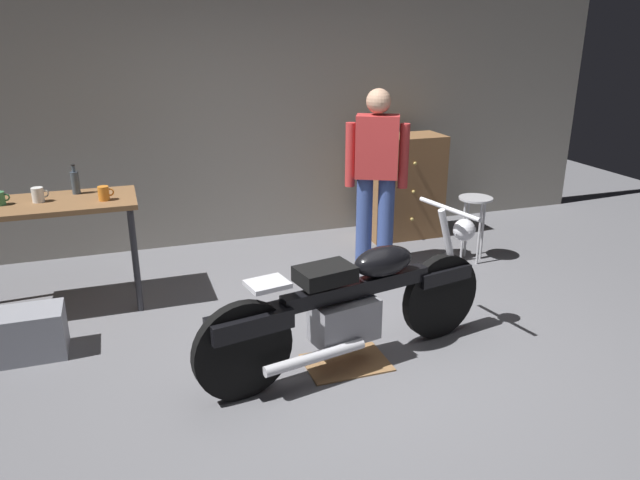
% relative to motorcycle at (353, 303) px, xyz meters
% --- Properties ---
extents(ground_plane, '(12.00, 12.00, 0.00)m').
position_rel_motorcycle_xyz_m(ground_plane, '(0.02, 0.01, -0.45)').
color(ground_plane, slate).
extents(back_wall, '(8.00, 0.12, 3.10)m').
position_rel_motorcycle_xyz_m(back_wall, '(0.02, 2.81, 1.10)').
color(back_wall, gray).
rests_on(back_wall, ground_plane).
extents(workbench, '(1.30, 0.64, 0.90)m').
position_rel_motorcycle_xyz_m(workbench, '(-1.92, 1.56, 0.34)').
color(workbench, brown).
rests_on(workbench, ground_plane).
extents(motorcycle, '(2.16, 0.76, 1.00)m').
position_rel_motorcycle_xyz_m(motorcycle, '(0.00, 0.00, 0.00)').
color(motorcycle, black).
rests_on(motorcycle, ground_plane).
extents(person_standing, '(0.52, 0.37, 1.67)m').
position_rel_motorcycle_xyz_m(person_standing, '(0.84, 1.55, 0.48)').
color(person_standing, '#384C8D').
rests_on(person_standing, ground_plane).
extents(shop_stool, '(0.32, 0.32, 0.64)m').
position_rel_motorcycle_xyz_m(shop_stool, '(1.82, 1.41, 0.05)').
color(shop_stool, '#B2B2B7').
rests_on(shop_stool, ground_plane).
extents(wooden_dresser, '(0.80, 0.47, 1.10)m').
position_rel_motorcycle_xyz_m(wooden_dresser, '(1.51, 2.31, 0.10)').
color(wooden_dresser, brown).
rests_on(wooden_dresser, ground_plane).
extents(drip_tray, '(0.56, 0.40, 0.01)m').
position_rel_motorcycle_xyz_m(drip_tray, '(-0.04, -0.00, -0.44)').
color(drip_tray, olive).
rests_on(drip_tray, ground_plane).
extents(storage_bin, '(0.44, 0.32, 0.34)m').
position_rel_motorcycle_xyz_m(storage_bin, '(-2.07, 0.81, -0.28)').
color(storage_bin, gray).
rests_on(storage_bin, ground_plane).
extents(mug_white_ceramic, '(0.13, 0.09, 0.11)m').
position_rel_motorcycle_xyz_m(mug_white_ceramic, '(-1.98, 1.57, 0.51)').
color(mug_white_ceramic, white).
rests_on(mug_white_ceramic, workbench).
extents(mug_orange_travel, '(0.12, 0.08, 0.11)m').
position_rel_motorcycle_xyz_m(mug_orange_travel, '(-1.50, 1.46, 0.51)').
color(mug_orange_travel, orange).
rests_on(mug_orange_travel, workbench).
extents(bottle, '(0.06, 0.06, 0.24)m').
position_rel_motorcycle_xyz_m(bottle, '(-1.72, 1.74, 0.55)').
color(bottle, '#3F4C59').
rests_on(bottle, workbench).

